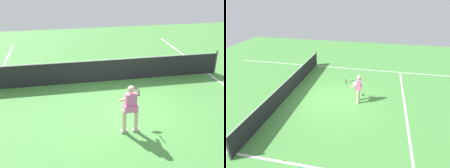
# 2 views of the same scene
# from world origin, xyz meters

# --- Properties ---
(ground_plane) EXTENTS (25.72, 25.72, 0.00)m
(ground_plane) POSITION_xyz_m (0.00, 0.00, 0.00)
(ground_plane) COLOR #4C9342
(service_line_marking) EXTENTS (9.53, 0.10, 0.01)m
(service_line_marking) POSITION_xyz_m (0.00, -3.75, 0.00)
(service_line_marking) COLOR white
(service_line_marking) RESTS_ON ground
(sideline_left_marking) EXTENTS (0.10, 17.79, 0.01)m
(sideline_left_marking) POSITION_xyz_m (-4.77, 0.00, 0.00)
(sideline_left_marking) COLOR white
(sideline_left_marking) RESTS_ON ground
(sideline_right_marking) EXTENTS (0.10, 17.79, 0.01)m
(sideline_right_marking) POSITION_xyz_m (4.77, 0.00, 0.00)
(sideline_right_marking) COLOR white
(sideline_right_marking) RESTS_ON ground
(court_net) EXTENTS (10.21, 0.08, 1.07)m
(court_net) POSITION_xyz_m (0.00, 2.63, 0.50)
(court_net) COLOR #4C4C51
(court_net) RESTS_ON ground
(tennis_player) EXTENTS (0.77, 0.92, 1.55)m
(tennis_player) POSITION_xyz_m (0.03, -1.29, 0.85)
(tennis_player) COLOR beige
(tennis_player) RESTS_ON ground
(tennis_ball_near) EXTENTS (0.07, 0.07, 0.07)m
(tennis_ball_near) POSITION_xyz_m (5.05, -4.78, 0.03)
(tennis_ball_near) COLOR #D1E533
(tennis_ball_near) RESTS_ON ground
(tennis_ball_mid) EXTENTS (0.07, 0.07, 0.07)m
(tennis_ball_mid) POSITION_xyz_m (4.31, -1.76, 0.03)
(tennis_ball_mid) COLOR #D1E533
(tennis_ball_mid) RESTS_ON ground
(tennis_ball_far) EXTENTS (0.07, 0.07, 0.07)m
(tennis_ball_far) POSITION_xyz_m (-4.71, 0.77, 0.03)
(tennis_ball_far) COLOR #D1E533
(tennis_ball_far) RESTS_ON ground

